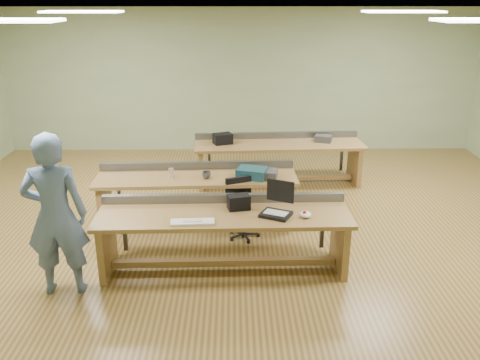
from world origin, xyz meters
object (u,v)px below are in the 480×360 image
Objects in this scene: task_chair at (242,216)px; workbench_front at (224,227)px; workbench_mid at (197,188)px; mug at (207,175)px; parts_bin_grey at (262,174)px; workbench_back at (279,153)px; parts_bin_teal at (252,173)px; camera_bag at (239,202)px; drinks_can at (171,173)px; person at (55,215)px; laptop_base at (276,214)px.

workbench_front is at bearing -127.23° from task_chair.
mug is at bearing -40.32° from workbench_mid.
parts_bin_grey is at bearing 28.65° from task_chair.
workbench_mid is at bearing 141.86° from mug.
workbench_front is 3.20m from workbench_back.
task_chair is at bearing -112.39° from parts_bin_teal.
parts_bin_teal is 0.94× the size of parts_bin_grey.
task_chair is at bearing 73.92° from workbench_front.
camera_bag is at bearing -68.21° from mug.
camera_bag reaches higher than drinks_can.
person is (-1.83, -0.49, 0.38)m from workbench_front.
workbench_mid is 1.79m from laptop_base.
laptop_base is at bearing -177.04° from person.
workbench_front and workbench_back have the same top height.
drinks_can reaches higher than parts_bin_grey.
parts_bin_teal reaches higher than mug.
workbench_back reaches higher than mug.
person reaches higher than task_chair.
workbench_front is at bearing -58.75° from drinks_can.
camera_bag reaches higher than parts_bin_grey.
parts_bin_teal is 0.65m from mug.
drinks_can reaches higher than mug.
task_chair is (2.07, 1.39, -0.64)m from person.
laptop_base is at bearing -80.10° from parts_bin_teal.
drinks_can is at bearing 137.22° from task_chair.
task_chair is at bearing -152.23° from person.
task_chair is (-0.38, 1.00, -0.46)m from laptop_base.
workbench_front is 1.93m from person.
workbench_back is 8.83× the size of laptop_base.
drinks_can is (-1.39, 1.38, 0.05)m from laptop_base.
workbench_back is 1.60× the size of person.
parts_bin_teal is (-0.24, 1.35, 0.05)m from laptop_base.
workbench_back is 6.95× the size of parts_bin_grey.
camera_bag is 1.20m from mug.
person is 2.33m from mug.
camera_bag is (0.18, 0.11, 0.28)m from workbench_front.
mug is at bearing 98.74° from camera_bag.
workbench_back is at bearing 57.07° from mug.
parts_bin_teal is at bearing -178.07° from parts_bin_grey.
drinks_can is (-1.70, -1.79, 0.26)m from workbench_back.
laptop_base is 1.96m from drinks_can.
laptop_base is 1.35m from parts_bin_grey.
drinks_can reaches higher than workbench_mid.
mug is at bearing -178.52° from parts_bin_grey.
task_chair is (0.24, 0.90, -0.25)m from workbench_front.
person is 14.19× the size of drinks_can.
workbench_mid is at bearing 123.43° from task_chair.
workbench_back is 1.92m from parts_bin_teal.
workbench_back reaches higher than task_chair.
workbench_front is 1.33m from parts_bin_teal.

